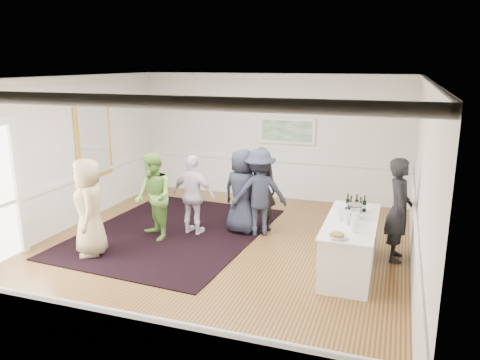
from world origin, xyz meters
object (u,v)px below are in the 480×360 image
(bartender, at_px, (399,210))
(guest_navy, at_px, (242,191))
(guest_lilac, at_px, (193,195))
(guest_dark_a, at_px, (259,192))
(nut_bowl, at_px, (338,236))
(ice_bucket, at_px, (354,211))
(serving_table, at_px, (350,245))
(guest_dark_b, at_px, (261,189))
(guest_green, at_px, (153,197))
(guest_tan, at_px, (89,207))

(bartender, bearing_deg, guest_navy, 79.68)
(guest_lilac, height_order, guest_dark_a, guest_dark_a)
(nut_bowl, bearing_deg, guest_dark_a, 132.01)
(guest_lilac, distance_m, ice_bucket, 3.32)
(serving_table, relative_size, guest_lilac, 1.33)
(guest_lilac, distance_m, nut_bowl, 3.54)
(serving_table, distance_m, guest_lilac, 3.34)
(guest_dark_b, bearing_deg, bartender, 159.25)
(guest_lilac, bearing_deg, guest_dark_a, -156.58)
(guest_dark_a, xyz_separation_m, guest_navy, (-0.37, 0.01, -0.01))
(guest_lilac, distance_m, guest_dark_a, 1.34)
(guest_green, distance_m, ice_bucket, 3.90)
(guest_dark_a, relative_size, guest_navy, 1.02)
(serving_table, xyz_separation_m, bartender, (0.74, 0.72, 0.48))
(guest_dark_a, height_order, guest_dark_b, guest_dark_a)
(guest_green, bearing_deg, serving_table, 37.36)
(guest_navy, bearing_deg, guest_lilac, 36.17)
(serving_table, distance_m, guest_dark_b, 2.49)
(guest_tan, height_order, nut_bowl, guest_tan)
(guest_tan, xyz_separation_m, guest_lilac, (1.34, 1.60, -0.08))
(guest_tan, relative_size, nut_bowl, 6.62)
(guest_green, distance_m, guest_dark_b, 2.22)
(guest_lilac, xyz_separation_m, guest_dark_b, (1.23, 0.68, 0.06))
(guest_tan, distance_m, ice_bucket, 4.72)
(guest_tan, height_order, guest_navy, guest_tan)
(ice_bucket, bearing_deg, guest_lilac, 169.59)
(guest_dark_a, bearing_deg, bartender, 144.76)
(ice_bucket, distance_m, nut_bowl, 1.07)
(guest_dark_b, relative_size, ice_bucket, 6.86)
(guest_green, distance_m, guest_dark_a, 2.12)
(guest_green, bearing_deg, bartender, 46.80)
(guest_tan, relative_size, guest_navy, 1.03)
(serving_table, relative_size, ice_bucket, 8.46)
(guest_lilac, height_order, ice_bucket, guest_lilac)
(ice_bucket, bearing_deg, guest_dark_b, 147.80)
(guest_tan, relative_size, guest_green, 1.03)
(bartender, relative_size, guest_lilac, 1.13)
(guest_green, bearing_deg, guest_dark_a, 65.82)
(guest_dark_a, bearing_deg, ice_bucket, 126.66)
(guest_dark_a, bearing_deg, guest_green, -1.53)
(guest_dark_a, bearing_deg, guest_dark_b, -106.65)
(guest_green, height_order, guest_dark_a, guest_dark_a)
(serving_table, distance_m, ice_bucket, 0.57)
(guest_tan, bearing_deg, bartender, 70.26)
(guest_green, bearing_deg, guest_navy, 71.15)
(ice_bucket, bearing_deg, bartender, 39.54)
(serving_table, bearing_deg, guest_green, 176.84)
(guest_dark_b, bearing_deg, nut_bowl, 122.40)
(serving_table, height_order, ice_bucket, ice_bucket)
(guest_lilac, bearing_deg, nut_bowl, 158.70)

